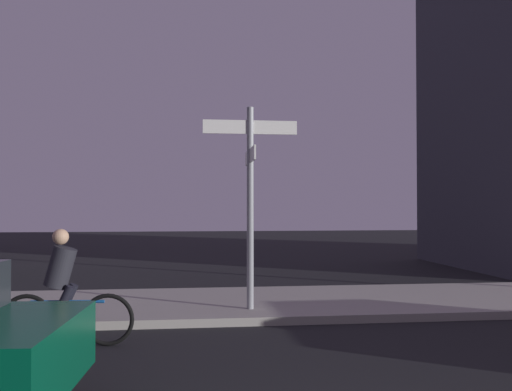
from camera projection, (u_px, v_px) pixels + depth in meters
name	position (u px, v px, depth m)	size (l,w,h in m)	color
sidewalk_kerb	(267.00, 303.00, 10.48)	(40.00, 3.35, 0.14)	#9E9991
signpost	(250.00, 187.00, 9.57)	(1.66, 1.43, 3.52)	gray
cyclist	(64.00, 292.00, 7.52)	(1.82, 0.35, 1.61)	black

